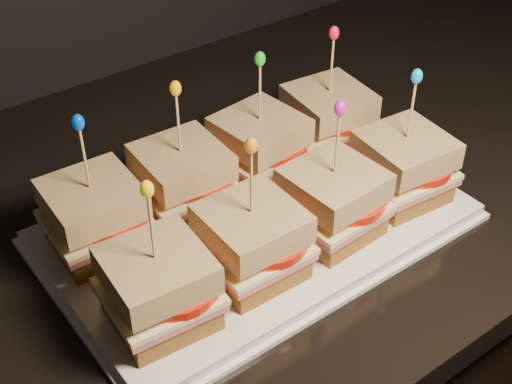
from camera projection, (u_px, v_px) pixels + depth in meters
granite_slab at (273, 176)px, 0.91m from camera, size 2.40×0.68×0.04m
platter at (256, 225)px, 0.79m from camera, size 0.44×0.27×0.02m
platter_rim at (256, 229)px, 0.79m from camera, size 0.45×0.28×0.01m
sandwich_0_bread_bot at (99, 237)px, 0.74m from camera, size 0.09×0.09×0.02m
sandwich_0_ham at (97, 225)px, 0.73m from camera, size 0.10×0.10×0.01m
sandwich_0_cheese at (96, 220)px, 0.73m from camera, size 0.10×0.10×0.01m
sandwich_0_tomato at (108, 213)px, 0.72m from camera, size 0.09×0.09×0.01m
sandwich_0_bread_top at (92, 199)px, 0.71m from camera, size 0.09×0.09×0.03m
sandwich_0_pick at (85, 162)px, 0.68m from camera, size 0.00×0.00×0.09m
sandwich_0_frill at (78, 122)px, 0.66m from camera, size 0.01×0.01×0.02m
sandwich_1_bread_bot at (184, 199)px, 0.79m from camera, size 0.09×0.09×0.02m
sandwich_1_ham at (183, 188)px, 0.78m from camera, size 0.10×0.10×0.01m
sandwich_1_cheese at (183, 183)px, 0.78m from camera, size 0.10×0.10×0.01m
sandwich_1_tomato at (195, 176)px, 0.77m from camera, size 0.09×0.09×0.01m
sandwich_1_bread_top at (181, 162)px, 0.76m from camera, size 0.09×0.09×0.03m
sandwich_1_pick at (178, 127)px, 0.73m from camera, size 0.00×0.00×0.09m
sandwich_1_frill at (175, 88)px, 0.71m from camera, size 0.01×0.01×0.02m
sandwich_2_bread_bot at (260, 166)px, 0.84m from camera, size 0.10×0.10×0.02m
sandwich_2_ham at (260, 155)px, 0.83m from camera, size 0.11×0.10×0.01m
sandwich_2_cheese at (260, 150)px, 0.83m from camera, size 0.11×0.10×0.01m
sandwich_2_tomato at (271, 144)px, 0.82m from camera, size 0.09×0.09×0.01m
sandwich_2_bread_top at (260, 130)px, 0.81m from camera, size 0.10×0.10×0.03m
sandwich_2_pick at (260, 96)px, 0.78m from camera, size 0.00×0.00×0.09m
sandwich_2_frill at (260, 59)px, 0.76m from camera, size 0.01×0.01×0.02m
sandwich_3_bread_bot at (327, 137)px, 0.89m from camera, size 0.10×0.10×0.02m
sandwich_3_ham at (327, 126)px, 0.88m from camera, size 0.11×0.10×0.01m
sandwich_3_cheese at (328, 121)px, 0.88m from camera, size 0.11×0.10×0.01m
sandwich_3_tomato at (339, 115)px, 0.87m from camera, size 0.09×0.09×0.01m
sandwich_3_bread_top at (329, 102)px, 0.86m from camera, size 0.10×0.10×0.03m
sandwich_3_pick at (331, 69)px, 0.83m from camera, size 0.00×0.00×0.09m
sandwich_3_frill at (334, 33)px, 0.80m from camera, size 0.01×0.01×0.02m
sandwich_4_bread_bot at (161, 309)px, 0.66m from camera, size 0.09×0.09×0.02m
sandwich_4_ham at (160, 297)px, 0.65m from camera, size 0.10×0.10×0.01m
sandwich_4_cheese at (159, 291)px, 0.65m from camera, size 0.10×0.10×0.01m
sandwich_4_tomato at (173, 283)px, 0.64m from camera, size 0.09×0.09×0.01m
sandwich_4_bread_top at (156, 270)px, 0.63m from camera, size 0.10×0.10×0.03m
sandwich_4_pick at (152, 231)px, 0.60m from camera, size 0.00×0.00×0.09m
sandwich_4_frill at (147, 189)px, 0.58m from camera, size 0.01×0.01×0.02m
sandwich_5_bread_bot at (252, 262)px, 0.71m from camera, size 0.09×0.09×0.02m
sandwich_5_ham at (252, 250)px, 0.70m from camera, size 0.10×0.09×0.01m
sandwich_5_cheese at (252, 245)px, 0.70m from camera, size 0.10×0.10×0.01m
sandwich_5_tomato at (265, 237)px, 0.69m from camera, size 0.09×0.09×0.01m
sandwich_5_bread_top at (252, 224)px, 0.68m from camera, size 0.09×0.09×0.03m
sandwich_5_pick at (251, 186)px, 0.65m from camera, size 0.00×0.00×0.09m
sandwich_5_frill at (251, 146)px, 0.63m from camera, size 0.01×0.01×0.02m
sandwich_6_bread_bot at (331, 221)px, 0.76m from camera, size 0.09×0.09×0.02m
sandwich_6_ham at (332, 210)px, 0.75m from camera, size 0.10×0.10×0.01m
sandwich_6_cheese at (332, 205)px, 0.75m from camera, size 0.10×0.10×0.01m
sandwich_6_tomato at (345, 198)px, 0.74m from camera, size 0.09×0.09×0.01m
sandwich_6_bread_top at (334, 184)px, 0.73m from camera, size 0.09×0.09×0.03m
sandwich_6_pick at (337, 148)px, 0.70m from camera, size 0.00×0.00×0.09m
sandwich_6_frill at (340, 108)px, 0.68m from camera, size 0.01×0.01×0.02m
sandwich_7_bread_bot at (400, 186)px, 0.81m from camera, size 0.09×0.09×0.02m
sandwich_7_ham at (402, 174)px, 0.80m from camera, size 0.10×0.10×0.01m
sandwich_7_cheese at (402, 169)px, 0.80m from camera, size 0.11×0.10×0.01m
sandwich_7_tomato at (415, 163)px, 0.79m from camera, size 0.09×0.09×0.01m
sandwich_7_bread_top at (405, 149)px, 0.78m from camera, size 0.10×0.10×0.03m
sandwich_7_pick at (411, 114)px, 0.75m from camera, size 0.00×0.00×0.09m
sandwich_7_frill at (417, 76)px, 0.72m from camera, size 0.01×0.01×0.02m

